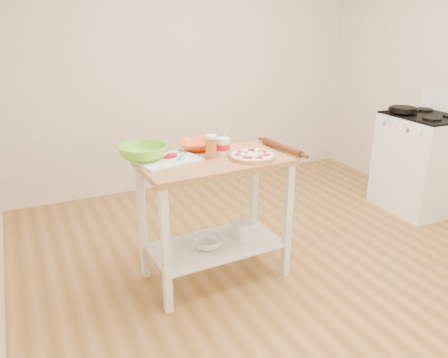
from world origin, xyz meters
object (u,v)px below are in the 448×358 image
prep_island (215,195)px  knife (144,154)px  gas_stove (420,163)px  shelf_glass_bowl (207,243)px  rolling_pin (282,147)px  shelf_bin (243,230)px  spatula (182,157)px  beer_pint (211,146)px  orange_bowl (196,145)px  pizza (252,155)px  yogurt_tub (223,146)px  skillet (403,110)px  green_bowl (143,153)px  cutting_board (167,159)px

prep_island → knife: 0.56m
gas_stove → shelf_glass_bowl: 2.38m
prep_island → rolling_pin: bearing=-3.5°
prep_island → shelf_bin: bearing=-1.2°
prep_island → shelf_glass_bowl: prep_island is taller
spatula → shelf_glass_bowl: 0.64m
knife → shelf_glass_bowl: knife is taller
beer_pint → rolling_pin: size_ratio=0.37×
gas_stove → orange_bowl: (-2.32, 0.02, 0.46)m
pizza → gas_stove: bearing=9.1°
spatula → yogurt_tub: (0.29, -0.03, 0.04)m
skillet → beer_pint: size_ratio=2.71×
beer_pint → shelf_glass_bowl: beer_pint is taller
gas_stove → shelf_glass_bowl: size_ratio=4.98×
spatula → rolling_pin: 0.72m
green_bowl → beer_pint: 0.45m
spatula → yogurt_tub: size_ratio=0.63×
green_bowl → prep_island: bearing=-23.6°
prep_island → green_bowl: 0.57m
orange_bowl → green_bowl: green_bowl is taller
pizza → shelf_bin: 0.60m
pizza → yogurt_tub: bearing=133.9°
cutting_board → shelf_glass_bowl: 0.67m
cutting_board → green_bowl: bearing=137.5°
skillet → orange_bowl: skillet is taller
skillet → beer_pint: beer_pint is taller
pizza → rolling_pin: rolling_pin is taller
cutting_board → orange_bowl: (0.27, 0.15, 0.02)m
rolling_pin → prep_island: bearing=176.5°
spatula → yogurt_tub: bearing=-44.6°
skillet → cutting_board: skillet is taller
spatula → rolling_pin: rolling_pin is taller
yogurt_tub → green_bowl: bearing=166.9°
pizza → knife: 0.73m
prep_island → yogurt_tub: size_ratio=4.89×
skillet → cutting_board: 2.44m
orange_bowl → green_bowl: bearing=-169.8°
cutting_board → yogurt_tub: 0.40m
skillet → green_bowl: green_bowl is taller
gas_stove → shelf_bin: (-2.07, -0.25, -0.15)m
rolling_pin → gas_stove: bearing=8.8°
skillet → pizza: 1.95m
knife → yogurt_tub: yogurt_tub is taller
orange_bowl → shelf_bin: size_ratio=1.94×
knife → beer_pint: bearing=-23.2°
orange_bowl → shelf_glass_bowl: orange_bowl is taller
gas_stove → knife: bearing=-177.4°
green_bowl → shelf_bin: size_ratio=2.47×
spatula → rolling_pin: (0.70, -0.13, 0.01)m
cutting_board → yogurt_tub: yogurt_tub is taller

